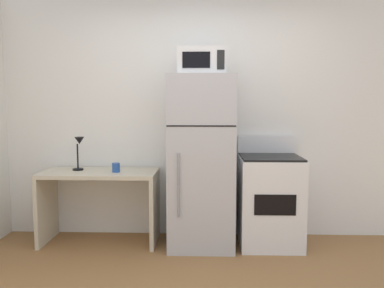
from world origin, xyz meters
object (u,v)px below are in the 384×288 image
Objects in this scene: refrigerator at (201,162)px; desk_lamp at (79,148)px; coffee_mug at (116,168)px; microwave at (202,62)px; desk at (100,193)px; oven_range at (270,200)px.

desk_lamp is at bearing 175.43° from refrigerator.
microwave is (0.87, -0.03, 1.06)m from coffee_mug.
desk_lamp reaches higher than coffee_mug.
coffee_mug is 0.88m from refrigerator.
desk_lamp is 0.20× the size of refrigerator.
refrigerator is at bearing -4.57° from desk_lamp.
coffee_mug is 0.06× the size of refrigerator.
microwave reaches higher than desk.
refrigerator is (1.06, -0.05, 0.34)m from desk.
desk_lamp is 0.77× the size of microwave.
desk is 12.44× the size of coffee_mug.
refrigerator reaches higher than desk.
desk_lamp is at bearing 174.49° from microwave.
microwave is (1.28, -0.12, 0.87)m from desk_lamp.
refrigerator is at bearing -2.61° from desk.
desk_lamp is at bearing 166.81° from coffee_mug.
refrigerator is 3.75× the size of microwave.
desk is 1.11m from refrigerator.
coffee_mug is 0.09× the size of oven_range.
desk is 1.70m from microwave.
coffee_mug is at bearing 179.54° from refrigerator.
desk is 0.33m from coffee_mug.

